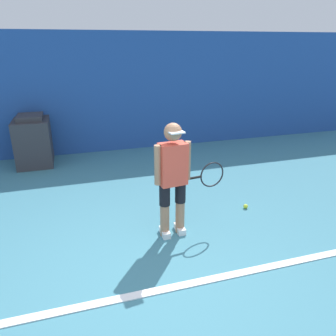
# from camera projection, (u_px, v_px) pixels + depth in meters

# --- Properties ---
(ground_plane) EXTENTS (24.00, 24.00, 0.00)m
(ground_plane) POSITION_uv_depth(u_px,v_px,m) (151.00, 282.00, 3.48)
(ground_plane) COLOR teal
(back_wall) EXTENTS (24.00, 0.10, 2.63)m
(back_wall) POSITION_uv_depth(u_px,v_px,m) (98.00, 94.00, 7.24)
(back_wall) COLOR #234C99
(back_wall) RESTS_ON ground_plane
(court_baseline) EXTENTS (21.60, 0.10, 0.01)m
(court_baseline) POSITION_uv_depth(u_px,v_px,m) (155.00, 291.00, 3.34)
(court_baseline) COLOR white
(court_baseline) RESTS_ON ground_plane
(tennis_player) EXTENTS (0.98, 0.30, 1.50)m
(tennis_player) POSITION_uv_depth(u_px,v_px,m) (174.00, 176.00, 4.08)
(tennis_player) COLOR #A37556
(tennis_player) RESTS_ON ground_plane
(tennis_ball) EXTENTS (0.07, 0.07, 0.07)m
(tennis_ball) POSITION_uv_depth(u_px,v_px,m) (246.00, 206.00, 5.01)
(tennis_ball) COLOR #D1E533
(tennis_ball) RESTS_ON ground_plane
(covered_chair) EXTENTS (0.69, 0.84, 1.04)m
(covered_chair) POSITION_uv_depth(u_px,v_px,m) (33.00, 141.00, 6.69)
(covered_chair) COLOR #333338
(covered_chair) RESTS_ON ground_plane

